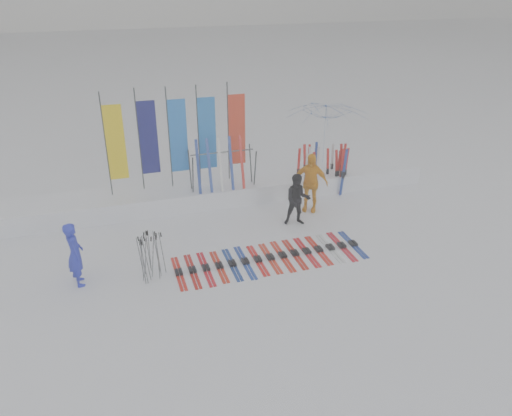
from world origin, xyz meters
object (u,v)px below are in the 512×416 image
object	(u,v)px
person_blue	(75,254)
person_black	(298,200)
ski_rack	(223,164)
tent_canopy	(326,139)
ski_row	(270,257)
person_yellow	(310,182)

from	to	relation	value
person_blue	person_black	distance (m)	6.36
ski_rack	tent_canopy	bearing A→B (deg)	19.52
person_blue	tent_canopy	distance (m)	10.00
person_black	ski_row	xyz separation A→B (m)	(-1.43, -1.67, -0.76)
person_blue	tent_canopy	bearing A→B (deg)	-70.59
person_blue	person_black	world-z (taller)	person_blue
person_black	tent_canopy	distance (m)	4.36
person_black	ski_rack	distance (m)	2.74
person_blue	tent_canopy	size ratio (longest dim) A/B	0.54
person_black	ski_row	world-z (taller)	person_black
ski_rack	person_blue	bearing A→B (deg)	-142.93
ski_row	person_yellow	bearing A→B (deg)	48.66
tent_canopy	person_blue	bearing A→B (deg)	-150.77
person_yellow	ski_rack	bearing A→B (deg)	-174.54
person_blue	person_black	size ratio (longest dim) A/B	1.04
ski_row	ski_rack	size ratio (longest dim) A/B	2.47
person_blue	ski_rack	world-z (taller)	ski_rack
person_yellow	tent_canopy	distance (m)	3.30
tent_canopy	ski_row	distance (m)	6.64
person_blue	ski_rack	distance (m)	5.62
ski_row	ski_rack	bearing A→B (deg)	95.17
person_blue	ski_row	world-z (taller)	person_blue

